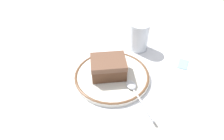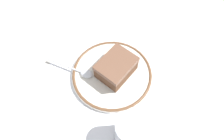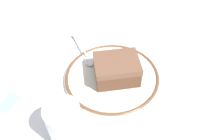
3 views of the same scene
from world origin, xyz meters
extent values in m
plane|color=#B7B2A8|center=(0.00, 0.00, 0.00)|extent=(2.40, 2.40, 0.00)
cube|color=white|center=(0.00, 0.00, 0.00)|extent=(0.52, 0.34, 0.00)
cylinder|color=silver|center=(-0.03, 0.02, 0.01)|extent=(0.23, 0.23, 0.01)
torus|color=brown|center=(-0.03, 0.02, 0.01)|extent=(0.23, 0.23, 0.01)
cube|color=brown|center=(-0.03, 0.03, 0.03)|extent=(0.13, 0.12, 0.04)
cube|color=brown|center=(-0.03, 0.03, 0.06)|extent=(0.13, 0.12, 0.02)
ellipsoid|color=silver|center=(-0.02, -0.05, 0.02)|extent=(0.04, 0.04, 0.01)
cylinder|color=silver|center=(-0.04, -0.12, 0.02)|extent=(0.04, 0.10, 0.01)
cylinder|color=silver|center=(0.14, 0.07, 0.05)|extent=(0.06, 0.06, 0.10)
cylinder|color=brown|center=(0.14, 0.07, 0.02)|extent=(0.06, 0.06, 0.04)
cube|color=#8CB2E0|center=(0.19, -0.09, 0.00)|extent=(0.06, 0.05, 0.01)
camera|label=1|loc=(-0.32, -0.31, 0.43)|focal=32.03mm
camera|label=2|loc=(0.26, 0.04, 0.54)|focal=33.95mm
camera|label=3|loc=(0.24, 0.29, 0.43)|focal=37.86mm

